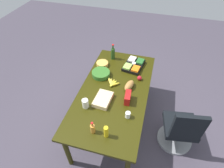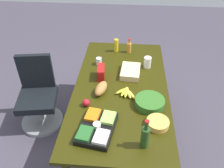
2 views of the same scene
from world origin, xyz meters
name	(u,v)px [view 1 (image 1 of 2)]	position (x,y,z in m)	size (l,w,h in m)	color
ground_plane	(114,120)	(0.00, 0.00, 0.00)	(10.00, 10.00, 0.00)	#48414E
conference_table	(114,94)	(0.00, 0.00, 0.72)	(2.04, 1.04, 0.80)	#2D2B06
office_chair	(180,131)	(-0.17, -1.09, 0.36)	(0.56, 0.56, 0.95)	gray
chip_bowl	(102,64)	(0.55, 0.37, 0.83)	(0.21, 0.21, 0.06)	#E4AB4C
mayo_jar	(85,103)	(-0.42, 0.30, 0.87)	(0.09, 0.09, 0.14)	white
salad_bowl	(101,74)	(0.28, 0.30, 0.83)	(0.30, 0.30, 0.08)	#326A24
bread_loaf	(129,85)	(0.11, -0.21, 0.85)	(0.24, 0.11, 0.10)	#A9753A
paper_cup	(128,115)	(-0.44, -0.30, 0.84)	(0.07, 0.07, 0.09)	white
dressing_bottle	(93,128)	(-0.78, 0.07, 0.87)	(0.06, 0.06, 0.20)	orange
veggie_tray	(134,65)	(0.66, -0.18, 0.83)	(0.46, 0.37, 0.09)	black
apple_red	(140,78)	(0.34, -0.34, 0.83)	(0.08, 0.08, 0.08)	red
chip_bag_red	(128,98)	(-0.16, -0.24, 0.87)	(0.20, 0.08, 0.14)	red
sheet_cake	(103,99)	(-0.26, 0.10, 0.83)	(0.32, 0.22, 0.07)	beige
wine_bottle	(113,53)	(0.79, 0.24, 0.91)	(0.09, 0.09, 0.30)	#24451B
mustard_bottle	(106,132)	(-0.79, -0.11, 0.89)	(0.06, 0.06, 0.18)	yellow
banana_bunch	(112,83)	(0.13, 0.07, 0.82)	(0.21, 0.23, 0.04)	yellow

